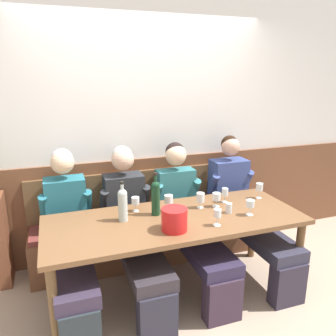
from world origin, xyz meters
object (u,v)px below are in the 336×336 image
at_px(person_center_right_seat, 244,205).
at_px(wine_glass_near_bucket, 135,201).
at_px(person_center_left_seat, 132,220).
at_px(wine_glass_center_rear, 250,204).
at_px(water_tumbler_left, 229,208).
at_px(dining_table, 176,226).
at_px(wine_glass_right_end, 259,188).
at_px(person_left_seat, 69,229).
at_px(wine_glass_center_front, 216,197).
at_px(wall_bench, 153,234).
at_px(wine_bottle_amber_mid, 123,204).
at_px(ice_bucket, 174,219).
at_px(wine_glass_by_bottle, 225,193).
at_px(wine_bottle_green_tall, 156,197).
at_px(wine_glass_left_end, 217,214).
at_px(wine_glass_mid_left, 200,198).
at_px(wine_glass_mid_right, 169,200).
at_px(person_right_seat, 188,215).

xyz_separation_m(person_center_right_seat, wine_glass_near_bucket, (-1.15, -0.08, 0.21)).
xyz_separation_m(person_center_left_seat, wine_glass_center_rear, (0.93, -0.48, 0.22)).
height_order(person_center_right_seat, water_tumbler_left, person_center_right_seat).
distance_m(dining_table, wine_glass_right_end, 0.96).
bearing_deg(person_center_right_seat, person_left_seat, 179.98).
relative_size(person_center_right_seat, wine_glass_center_front, 9.75).
distance_m(wall_bench, wine_bottle_amber_mid, 0.95).
bearing_deg(ice_bucket, wine_glass_by_bottle, 31.21).
bearing_deg(water_tumbler_left, wine_bottle_green_tall, 164.25).
bearing_deg(person_left_seat, wall_bench, 22.06).
height_order(ice_bucket, wine_glass_near_bucket, ice_bucket).
relative_size(wine_bottle_green_tall, wine_glass_left_end, 2.69).
xyz_separation_m(dining_table, wine_glass_by_bottle, (0.56, 0.19, 0.17)).
bearing_deg(wine_bottle_green_tall, person_center_right_seat, 11.64).
height_order(person_center_right_seat, wine_bottle_green_tall, person_center_right_seat).
bearing_deg(dining_table, wine_glass_mid_left, 24.99).
distance_m(ice_bucket, water_tumbler_left, 0.59).
xyz_separation_m(wine_glass_mid_right, wine_glass_near_bucket, (-0.28, 0.09, -0.01)).
bearing_deg(person_center_left_seat, ice_bucket, -68.44).
bearing_deg(person_center_right_seat, person_center_left_seat, 179.98).
bearing_deg(ice_bucket, person_right_seat, 56.88).
height_order(wine_bottle_amber_mid, water_tumbler_left, wine_bottle_amber_mid).
xyz_separation_m(wine_glass_center_front, water_tumbler_left, (0.04, -0.16, -0.05)).
bearing_deg(wine_bottle_amber_mid, person_center_left_seat, 61.96).
relative_size(wine_bottle_green_tall, wine_glass_right_end, 2.47).
distance_m(person_center_right_seat, wine_bottle_amber_mid, 1.35).
bearing_deg(wine_glass_center_rear, wine_glass_mid_left, 139.27).
bearing_deg(wine_bottle_amber_mid, wine_glass_center_front, 1.12).
height_order(wine_bottle_green_tall, wine_glass_by_bottle, wine_bottle_green_tall).
distance_m(person_left_seat, water_tumbler_left, 1.40).
bearing_deg(wine_glass_near_bucket, wine_glass_mid_left, -11.50).
bearing_deg(dining_table, wine_glass_mid_right, 92.94).
bearing_deg(wine_glass_mid_left, wall_bench, 117.88).
bearing_deg(wine_glass_left_end, ice_bucket, 174.18).
distance_m(dining_table, water_tumbler_left, 0.49).
xyz_separation_m(dining_table, water_tumbler_left, (0.47, -0.05, 0.12)).
height_order(wine_bottle_amber_mid, wine_glass_left_end, wine_bottle_amber_mid).
distance_m(dining_table, ice_bucket, 0.29).
relative_size(person_center_left_seat, wine_glass_near_bucket, 9.69).
relative_size(person_center_right_seat, wine_glass_center_rear, 9.39).
bearing_deg(wine_glass_right_end, wine_glass_center_rear, -133.73).
bearing_deg(wine_glass_center_front, wine_glass_mid_right, 173.83).
bearing_deg(wine_glass_center_rear, wall_bench, 126.80).
height_order(person_left_seat, wine_glass_by_bottle, person_left_seat).
distance_m(wine_bottle_amber_mid, wine_glass_mid_right, 0.43).
bearing_deg(ice_bucket, person_center_right_seat, 29.36).
distance_m(wine_glass_left_end, water_tumbler_left, 0.29).
bearing_deg(wine_glass_right_end, wine_glass_left_end, -148.19).
xyz_separation_m(person_center_left_seat, person_right_seat, (0.55, -0.03, -0.01)).
distance_m(wine_glass_by_bottle, wine_glass_right_end, 0.37).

